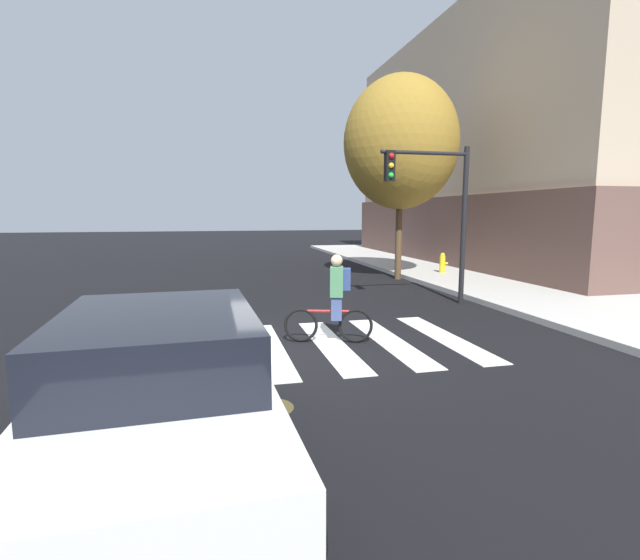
# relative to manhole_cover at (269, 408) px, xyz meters

# --- Properties ---
(ground_plane) EXTENTS (120.00, 120.00, 0.00)m
(ground_plane) POSITION_rel_manhole_cover_xyz_m (0.95, 2.61, -0.00)
(ground_plane) COLOR black
(crosswalk_stripes) EXTENTS (6.40, 3.62, 0.01)m
(crosswalk_stripes) POSITION_rel_manhole_cover_xyz_m (0.91, 2.61, 0.00)
(crosswalk_stripes) COLOR silver
(crosswalk_stripes) RESTS_ON ground
(manhole_cover) EXTENTS (0.64, 0.64, 0.01)m
(manhole_cover) POSITION_rel_manhole_cover_xyz_m (0.00, 0.00, 0.00)
(manhole_cover) COLOR #473D1E
(manhole_cover) RESTS_ON ground
(sedan_near) EXTENTS (2.31, 4.67, 1.59)m
(sedan_near) POSITION_rel_manhole_cover_xyz_m (-1.14, -1.27, 0.82)
(sedan_near) COLOR silver
(sedan_near) RESTS_ON ground
(cyclist) EXTENTS (1.66, 0.53, 1.69)m
(cyclist) POSITION_rel_manhole_cover_xyz_m (1.61, 2.79, 0.84)
(cyclist) COLOR black
(cyclist) RESTS_ON ground
(traffic_light_near) EXTENTS (2.47, 0.28, 4.20)m
(traffic_light_near) POSITION_rel_manhole_cover_xyz_m (5.19, 5.80, 2.86)
(traffic_light_near) COLOR black
(traffic_light_near) RESTS_ON ground
(fire_hydrant) EXTENTS (0.33, 0.22, 0.78)m
(fire_hydrant) POSITION_rel_manhole_cover_xyz_m (8.22, 11.06, 0.53)
(fire_hydrant) COLOR gold
(fire_hydrant) RESTS_ON sidewalk
(street_tree_near) EXTENTS (4.15, 4.15, 7.37)m
(street_tree_near) POSITION_rel_manhole_cover_xyz_m (6.20, 10.71, 4.98)
(street_tree_near) COLOR #4C3823
(street_tree_near) RESTS_ON ground
(corner_building) EXTENTS (15.97, 20.20, 11.29)m
(corner_building) POSITION_rel_manhole_cover_xyz_m (17.60, 15.32, 5.60)
(corner_building) COLOR brown
(corner_building) RESTS_ON ground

